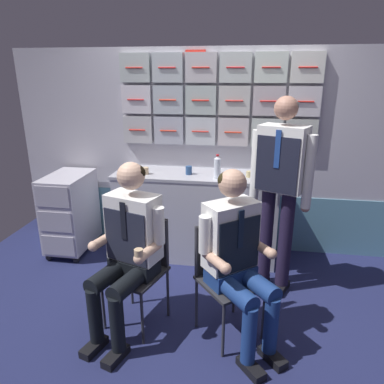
# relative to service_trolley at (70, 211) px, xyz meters

# --- Properties ---
(ground) EXTENTS (4.80, 4.80, 0.04)m
(ground) POSITION_rel_service_trolley_xyz_m (1.45, -0.98, -0.49)
(ground) COLOR #1E234B
(galley_bulkhead) EXTENTS (4.20, 0.14, 2.15)m
(galley_bulkhead) POSITION_rel_service_trolley_xyz_m (1.46, 0.39, 0.65)
(galley_bulkhead) COLOR #B3B1BD
(galley_bulkhead) RESTS_ON ground
(galley_counter) EXTENTS (1.69, 0.53, 0.92)m
(galley_counter) POSITION_rel_service_trolley_xyz_m (1.37, 0.11, -0.01)
(galley_counter) COLOR #BABBC5
(galley_counter) RESTS_ON ground
(service_trolley) EXTENTS (0.40, 0.65, 0.87)m
(service_trolley) POSITION_rel_service_trolley_xyz_m (0.00, 0.00, 0.00)
(service_trolley) COLOR black
(service_trolley) RESTS_ON ground
(folding_chair_left) EXTENTS (0.50, 0.50, 0.85)m
(folding_chair_left) POSITION_rel_service_trolley_xyz_m (1.10, -0.99, 0.06)
(folding_chair_left) COLOR #2D2D33
(folding_chair_left) RESTS_ON ground
(crew_member_left) EXTENTS (0.55, 0.70, 1.31)m
(crew_member_left) POSITION_rel_service_trolley_xyz_m (1.06, -1.14, 0.26)
(crew_member_left) COLOR black
(crew_member_left) RESTS_ON ground
(folding_chair_right) EXTENTS (0.56, 0.56, 0.85)m
(folding_chair_right) POSITION_rel_service_trolley_xyz_m (1.74, -1.01, 0.06)
(folding_chair_right) COLOR #2D2D33
(folding_chair_right) RESTS_ON ground
(crew_member_right) EXTENTS (0.64, 0.68, 1.29)m
(crew_member_right) POSITION_rel_service_trolley_xyz_m (1.84, -1.13, 0.25)
(crew_member_right) COLOR black
(crew_member_right) RESTS_ON ground
(crew_member_standing) EXTENTS (0.50, 0.38, 1.73)m
(crew_member_standing) POSITION_rel_service_trolley_xyz_m (2.16, -0.39, 0.57)
(crew_member_standing) COLOR black
(crew_member_standing) RESTS_ON ground
(water_bottle_clear) EXTENTS (0.08, 0.08, 0.23)m
(water_bottle_clear) POSITION_rel_service_trolley_xyz_m (2.06, 0.13, 0.56)
(water_bottle_clear) COLOR silver
(water_bottle_clear) RESTS_ON galley_counter
(water_bottle_blue_cap) EXTENTS (0.07, 0.07, 0.24)m
(water_bottle_blue_cap) POSITION_rel_service_trolley_xyz_m (1.60, -0.03, 0.56)
(water_bottle_blue_cap) COLOR silver
(water_bottle_blue_cap) RESTS_ON galley_counter
(espresso_cup_small) EXTENTS (0.06, 0.06, 0.06)m
(espresso_cup_small) POSITION_rel_service_trolley_xyz_m (1.91, 0.06, 0.48)
(espresso_cup_small) COLOR tan
(espresso_cup_small) RESTS_ON galley_counter
(coffee_cup_white) EXTENTS (0.06, 0.06, 0.07)m
(coffee_cup_white) POSITION_rel_service_trolley_xyz_m (0.87, 0.01, 0.49)
(coffee_cup_white) COLOR tan
(coffee_cup_white) RESTS_ON galley_counter
(paper_cup_tan) EXTENTS (0.06, 0.06, 0.08)m
(paper_cup_tan) POSITION_rel_service_trolley_xyz_m (1.30, 0.07, 0.50)
(paper_cup_tan) COLOR navy
(paper_cup_tan) RESTS_ON galley_counter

